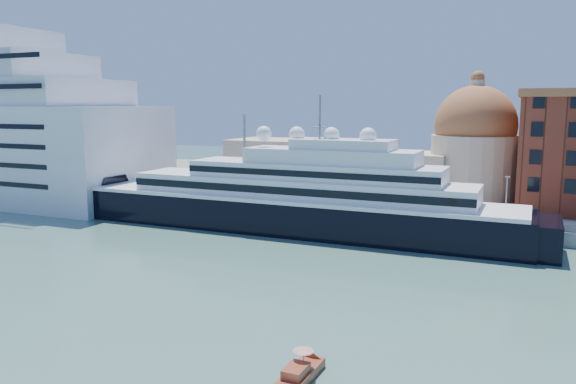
% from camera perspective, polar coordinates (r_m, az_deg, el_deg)
% --- Properties ---
extents(ground, '(400.00, 400.00, 0.00)m').
position_cam_1_polar(ground, '(78.51, -2.81, -7.67)').
color(ground, '#375F56').
rests_on(ground, ground).
extents(quay, '(180.00, 10.00, 2.50)m').
position_cam_1_polar(quay, '(108.82, 5.22, -2.36)').
color(quay, gray).
rests_on(quay, ground).
extents(land, '(260.00, 72.00, 2.00)m').
position_cam_1_polar(land, '(147.78, 10.30, 0.38)').
color(land, slate).
rests_on(land, ground).
extents(quay_fence, '(180.00, 0.10, 1.20)m').
position_cam_1_polar(quay_fence, '(104.29, 4.44, -1.81)').
color(quay_fence, slate).
rests_on(quay_fence, quay).
extents(superyacht, '(93.63, 12.98, 27.98)m').
position_cam_1_polar(superyacht, '(101.40, -1.55, -1.09)').
color(superyacht, black).
rests_on(superyacht, ground).
extents(service_barge, '(10.83, 4.90, 2.35)m').
position_cam_1_polar(service_barge, '(125.14, -21.05, -1.72)').
color(service_barge, white).
rests_on(service_barge, ground).
extents(water_taxi, '(2.11, 6.02, 2.84)m').
position_cam_1_polar(water_taxi, '(47.99, 1.25, -17.88)').
color(water_taxi, maroon).
rests_on(water_taxi, ground).
extents(church, '(66.00, 18.00, 25.50)m').
position_cam_1_polar(church, '(128.47, 11.38, 3.56)').
color(church, beige).
rests_on(church, land).
extents(lamp_posts, '(120.80, 2.40, 18.00)m').
position_cam_1_polar(lamp_posts, '(110.56, -1.25, 2.35)').
color(lamp_posts, slate).
rests_on(lamp_posts, quay).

